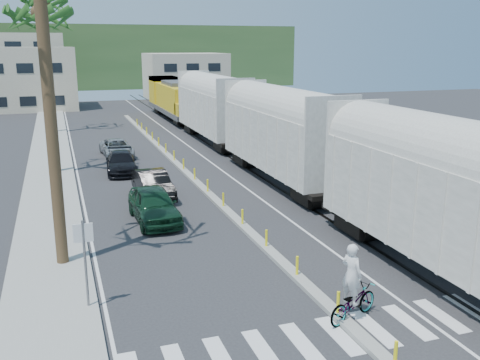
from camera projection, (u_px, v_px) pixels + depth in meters
name	position (u px, v px, depth m)	size (l,w,h in m)	color
ground	(322.00, 303.00, 17.56)	(140.00, 140.00, 0.00)	#28282B
sidewalk	(50.00, 164.00, 37.78)	(3.00, 90.00, 0.15)	gray
rails	(220.00, 146.00, 44.80)	(1.56, 100.00, 0.06)	black
median	(184.00, 170.00, 35.84)	(0.45, 60.00, 0.85)	gray
crosswalk	(354.00, 332.00, 15.72)	(14.00, 2.20, 0.01)	silver
lane_markings	(140.00, 159.00, 39.80)	(9.42, 90.00, 0.01)	silver
freight_train	(249.00, 123.00, 37.65)	(3.00, 60.94, 5.85)	#ACA99E
palm_trees	(42.00, 2.00, 33.17)	(3.50, 37.20, 13.75)	brown
street_sign	(85.00, 252.00, 16.61)	(0.60, 0.08, 3.00)	slate
buildings	(63.00, 72.00, 80.17)	(38.00, 27.00, 10.00)	#B3A98F
hillside	(93.00, 57.00, 107.77)	(80.00, 20.00, 12.00)	#385628
car_lead	(154.00, 205.00, 25.48)	(2.12, 4.89, 1.64)	#11331E
car_second	(153.00, 184.00, 29.54)	(1.85, 4.61, 1.49)	black
car_third	(121.00, 162.00, 35.34)	(2.29, 4.85, 1.37)	black
car_rear	(117.00, 148.00, 40.70)	(2.39, 4.67, 1.26)	#A5A8AA
cyclist	(353.00, 296.00, 16.31)	(2.23, 2.63, 2.48)	#9EA0A5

